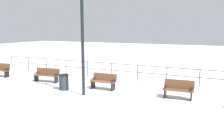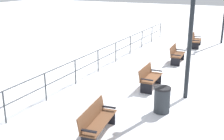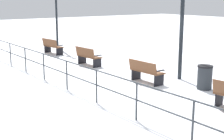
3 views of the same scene
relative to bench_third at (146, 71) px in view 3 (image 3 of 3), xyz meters
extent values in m
plane|color=white|center=(0.11, 0.00, -0.45)|extent=(80.00, 80.00, 0.00)
cube|color=black|center=(-0.08, -3.37, -0.24)|extent=(0.41, 0.10, 0.42)
cube|color=black|center=(-0.06, -3.37, 0.10)|extent=(0.41, 0.12, 0.04)
cube|color=brown|center=(0.08, 0.00, 0.00)|extent=(0.56, 1.46, 0.04)
cube|color=brown|center=(-0.18, -0.01, 0.22)|extent=(0.15, 1.45, 0.41)
cube|color=black|center=(0.10, -0.62, -0.23)|extent=(0.47, 0.07, 0.44)
cube|color=black|center=(0.06, 0.63, -0.23)|extent=(0.47, 0.07, 0.44)
cube|color=black|center=(0.12, -0.62, 0.12)|extent=(0.47, 0.09, 0.04)
cube|color=black|center=(0.08, 0.63, 0.12)|extent=(0.47, 0.09, 0.04)
cube|color=brown|center=(0.08, 4.11, -0.01)|extent=(0.60, 1.45, 0.04)
cube|color=brown|center=(-0.18, 4.09, 0.22)|extent=(0.20, 1.43, 0.43)
cube|color=black|center=(0.12, 3.50, -0.23)|extent=(0.46, 0.08, 0.43)
cube|color=black|center=(0.04, 4.72, -0.23)|extent=(0.46, 0.08, 0.43)
cube|color=black|center=(0.14, 3.50, 0.11)|extent=(0.46, 0.10, 0.04)
cube|color=black|center=(0.06, 4.72, 0.11)|extent=(0.46, 0.10, 0.04)
cube|color=brown|center=(0.23, 8.22, -0.01)|extent=(0.61, 1.54, 0.04)
cube|color=brown|center=(-0.01, 8.20, 0.22)|extent=(0.24, 1.51, 0.43)
cube|color=black|center=(0.28, 7.57, -0.23)|extent=(0.43, 0.09, 0.43)
cube|color=black|center=(0.17, 8.87, -0.23)|extent=(0.43, 0.09, 0.43)
cube|color=black|center=(0.30, 7.57, 0.11)|extent=(0.43, 0.11, 0.04)
cube|color=black|center=(0.19, 8.87, 0.11)|extent=(0.43, 0.11, 0.04)
cylinder|color=black|center=(1.51, -0.33, 2.15)|extent=(0.16, 0.16, 5.19)
cylinder|color=black|center=(1.51, 10.22, 2.02)|extent=(0.13, 0.13, 4.94)
cylinder|color=#383D42|center=(-2.86, -4.72, 0.06)|extent=(0.05, 0.05, 1.02)
cylinder|color=#383D42|center=(-2.86, -2.83, 0.06)|extent=(0.05, 0.05, 1.02)
cylinder|color=#383D42|center=(-2.86, -0.94, 0.06)|extent=(0.05, 0.05, 1.02)
cylinder|color=#383D42|center=(-2.86, 0.95, 0.06)|extent=(0.05, 0.05, 1.02)
cylinder|color=#383D42|center=(-2.86, 2.84, 0.06)|extent=(0.05, 0.05, 1.02)
cylinder|color=#383D42|center=(-2.86, 4.73, 0.06)|extent=(0.05, 0.05, 1.02)
cylinder|color=#383D42|center=(-2.86, 6.62, 0.06)|extent=(0.05, 0.05, 1.02)
cylinder|color=#383D42|center=(-2.86, 0.00, 0.57)|extent=(0.04, 20.79, 0.04)
cylinder|color=#383D42|center=(-2.86, 0.00, 0.11)|extent=(0.04, 20.79, 0.04)
cylinder|color=#2D3338|center=(1.09, -1.88, -0.05)|extent=(0.52, 0.52, 0.79)
cylinder|color=black|center=(1.09, -1.88, 0.38)|extent=(0.54, 0.54, 0.06)
camera|label=1|loc=(11.51, 6.26, 2.89)|focal=38.70mm
camera|label=2|loc=(3.49, -10.28, 3.69)|focal=46.32mm
camera|label=3|loc=(-8.31, -9.22, 2.73)|focal=53.67mm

